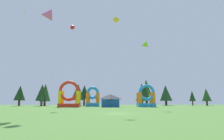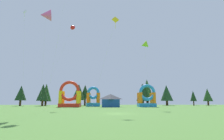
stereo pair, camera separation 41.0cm
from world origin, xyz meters
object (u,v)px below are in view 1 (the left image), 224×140
object	(u,v)px
kite_yellow_diamond	(116,20)
inflatable_yellow_castle	(69,97)
kite_pink_delta	(46,15)
inflatable_red_slide	(93,99)
inflatable_orange_dome	(146,99)
kite_red_delta	(72,26)
festival_tent	(110,101)
kite_white_diamond	(24,13)
kite_lime_delta	(144,45)

from	to	relation	value
kite_yellow_diamond	inflatable_yellow_castle	bearing A→B (deg)	116.08
kite_yellow_diamond	kite_pink_delta	xyz separation A→B (m)	(-11.34, -3.16, -0.81)
inflatable_red_slide	inflatable_orange_dome	world-z (taller)	inflatable_orange_dome
kite_red_delta	inflatable_orange_dome	size ratio (longest dim) A/B	3.17
inflatable_orange_dome	festival_tent	size ratio (longest dim) A/B	1.33
kite_white_diamond	kite_red_delta	xyz separation A→B (m)	(6.80, 12.70, 2.87)
kite_lime_delta	kite_red_delta	bearing A→B (deg)	169.85
kite_yellow_diamond	festival_tent	xyz separation A→B (m)	(0.03, 24.57, -14.26)
kite_yellow_diamond	kite_lime_delta	bearing A→B (deg)	56.52
kite_red_delta	kite_lime_delta	bearing A→B (deg)	-10.15
kite_pink_delta	inflatable_yellow_castle	size ratio (longest dim) A/B	2.09
kite_white_diamond	kite_lime_delta	bearing A→B (deg)	20.32
kite_red_delta	inflatable_orange_dome	bearing A→B (deg)	26.08
kite_lime_delta	inflatable_red_slide	bearing A→B (deg)	123.93
inflatable_yellow_castle	kite_lime_delta	bearing A→B (deg)	-33.15
kite_pink_delta	kite_white_diamond	xyz separation A→B (m)	(-6.08, 5.74, 3.12)
inflatable_red_slide	kite_red_delta	bearing A→B (deg)	-106.66
kite_white_diamond	kite_red_delta	world-z (taller)	kite_red_delta
kite_lime_delta	inflatable_red_slide	xyz separation A→B (m)	(-13.52, 20.09, -13.03)
kite_lime_delta	kite_white_diamond	distance (m)	27.19
kite_yellow_diamond	inflatable_orange_dome	world-z (taller)	kite_yellow_diamond
inflatable_orange_dome	festival_tent	xyz separation A→B (m)	(-11.36, -1.49, -0.61)
kite_red_delta	festival_tent	world-z (taller)	kite_red_delta
kite_lime_delta	inflatable_yellow_castle	xyz separation A→B (m)	(-20.24, 13.22, -12.60)
kite_red_delta	kite_pink_delta	bearing A→B (deg)	-92.23
kite_white_diamond	inflatable_red_slide	size ratio (longest dim) A/B	2.89
inflatable_red_slide	kite_white_diamond	bearing A→B (deg)	-111.85
festival_tent	kite_pink_delta	bearing A→B (deg)	-112.30
festival_tent	inflatable_yellow_castle	bearing A→B (deg)	177.11
inflatable_red_slide	kite_lime_delta	bearing A→B (deg)	-56.07
kite_red_delta	festival_tent	distance (m)	24.03
kite_lime_delta	kite_white_diamond	world-z (taller)	kite_white_diamond
kite_pink_delta	inflatable_red_slide	world-z (taller)	kite_pink_delta
kite_red_delta	inflatable_red_slide	bearing A→B (deg)	73.34
kite_pink_delta	kite_white_diamond	world-z (taller)	kite_white_diamond
kite_yellow_diamond	kite_red_delta	distance (m)	19.32
kite_pink_delta	kite_white_diamond	distance (m)	8.93
kite_white_diamond	inflatable_orange_dome	world-z (taller)	kite_white_diamond
kite_yellow_diamond	inflatable_red_slide	xyz separation A→B (m)	(-5.60, 32.06, -13.72)
kite_pink_delta	kite_red_delta	xyz separation A→B (m)	(0.72, 18.44, 5.99)
inflatable_red_slide	inflatable_orange_dome	xyz separation A→B (m)	(16.99, -6.00, 0.08)
kite_red_delta	inflatable_red_slide	xyz separation A→B (m)	(5.02, 16.78, -18.90)
kite_white_diamond	kite_yellow_diamond	bearing A→B (deg)	-8.43
kite_yellow_diamond	inflatable_yellow_castle	size ratio (longest dim) A/B	2.15
kite_yellow_diamond	inflatable_red_slide	world-z (taller)	kite_yellow_diamond
kite_pink_delta	kite_red_delta	size ratio (longest dim) A/B	0.74
inflatable_yellow_castle	kite_yellow_diamond	bearing A→B (deg)	-63.92
kite_lime_delta	inflatable_orange_dome	size ratio (longest dim) A/B	2.37
kite_lime_delta	inflatable_yellow_castle	size ratio (longest dim) A/B	2.11
kite_lime_delta	inflatable_orange_dome	xyz separation A→B (m)	(3.47, 14.09, -12.95)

